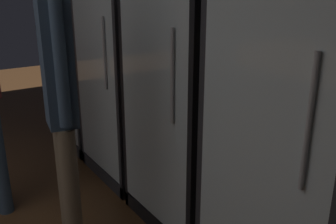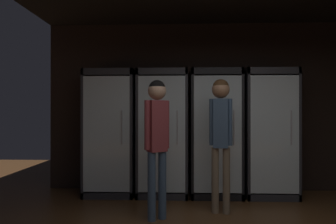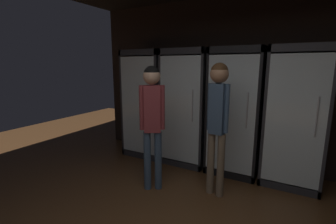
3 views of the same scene
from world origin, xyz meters
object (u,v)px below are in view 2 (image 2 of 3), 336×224
cooler_far_left (112,134)px  cooler_right (267,134)px  cooler_left (163,134)px  cooler_center (215,134)px  shopper_far (221,125)px  shopper_near (157,130)px

cooler_far_left → cooler_right: size_ratio=1.00×
cooler_left → cooler_center: same height
cooler_far_left → shopper_far: cooler_far_left is taller
cooler_right → shopper_far: 1.24m
cooler_far_left → cooler_left: same height
shopper_near → cooler_far_left: bearing=125.2°
cooler_right → shopper_far: cooler_right is taller
cooler_center → shopper_far: bearing=-91.8°
cooler_center → shopper_far: cooler_center is taller
cooler_right → shopper_far: (-0.85, -0.89, 0.17)m
cooler_center → shopper_far: size_ratio=1.14×
cooler_right → cooler_center: bearing=179.9°
cooler_far_left → shopper_far: size_ratio=1.14×
cooler_center → cooler_right: bearing=-0.1°
cooler_left → cooler_far_left: bearing=-179.8°
cooler_far_left → cooler_right: same height
cooler_far_left → cooler_left: (0.82, 0.00, -0.00)m
cooler_left → cooler_center: (0.82, -0.00, 0.00)m
cooler_far_left → shopper_far: (1.62, -0.89, 0.17)m
cooler_right → shopper_near: (-1.65, -1.16, 0.13)m
cooler_left → cooler_right: bearing=-0.1°
cooler_right → shopper_near: size_ratio=1.16×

